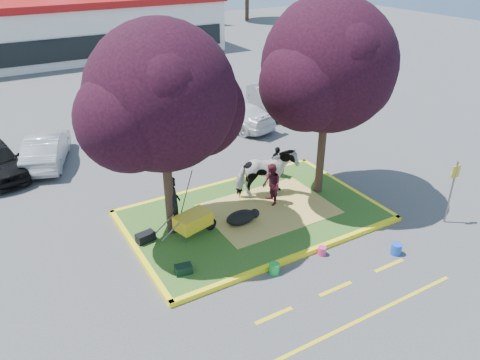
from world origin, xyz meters
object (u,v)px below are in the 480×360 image
cow (266,174)px  car_silver (47,149)px  sign_post (452,186)px  bucket_pink (322,251)px  bucket_blue (396,249)px  handler (173,203)px  wheelbarrow (193,221)px  bucket_green (274,268)px  calf (241,218)px

cow → car_silver: 9.47m
sign_post → bucket_pink: (-4.68, 0.63, -1.22)m
car_silver → bucket_pink: bearing=137.4°
bucket_blue → sign_post: bearing=9.3°
sign_post → bucket_blue: size_ratio=6.50×
bucket_blue → bucket_pink: bearing=150.8°
handler → cow: bearing=-65.1°
wheelbarrow → sign_post: bearing=-38.6°
bucket_pink → bucket_blue: 2.22m
bucket_pink → car_silver: size_ratio=0.07×
handler → sign_post: sign_post is taller
bucket_pink → car_silver: 12.28m
bucket_pink → bucket_blue: size_ratio=0.77×
cow → handler: (-3.66, -0.33, 0.04)m
bucket_green → wheelbarrow: bearing=114.5°
wheelbarrow → sign_post: (7.61, -3.30, 0.69)m
calf → car_silver: car_silver is taller
calf → car_silver: (-4.47, 8.31, 0.28)m
sign_post → cow: bearing=141.9°
calf → bucket_green: bearing=-93.6°
wheelbarrow → bucket_green: 2.98m
sign_post → bucket_green: (-6.40, 0.63, -1.19)m
handler → bucket_green: handler is taller
calf → car_silver: 9.44m
cow → sign_post: (4.33, -4.26, 0.31)m
handler → bucket_blue: (5.25, -4.38, -0.91)m
bucket_pink → bucket_blue: bucket_blue is taller
handler → bucket_pink: bearing=-115.1°
bucket_green → bucket_pink: bucket_green is taller
sign_post → calf: bearing=158.9°
cow → calf: (-1.69, -1.13, -0.67)m
bucket_pink → bucket_blue: (1.94, -1.08, 0.04)m
cow → bucket_blue: bearing=-149.5°
bucket_green → car_silver: bearing=110.7°
calf → handler: size_ratio=0.56×
calf → sign_post: sign_post is taller
sign_post → car_silver: (-10.49, 11.44, -0.70)m
bucket_green → car_silver: car_silver is taller
calf → bucket_pink: 2.84m
handler → bucket_green: size_ratio=5.91×
calf → bucket_green: size_ratio=3.28×
bucket_pink → bucket_green: bearing=180.0°
wheelbarrow → sign_post: sign_post is taller
wheelbarrow → car_silver: (-2.87, 8.14, -0.01)m
calf → bucket_blue: (3.27, -3.58, -0.20)m
handler → car_silver: (-2.50, 7.52, -0.42)m
wheelbarrow → bucket_green: size_ratio=6.31×
handler → wheelbarrow: (0.38, -0.62, -0.41)m
wheelbarrow → bucket_pink: (2.93, -2.67, -0.53)m
sign_post → car_silver: bearing=138.9°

